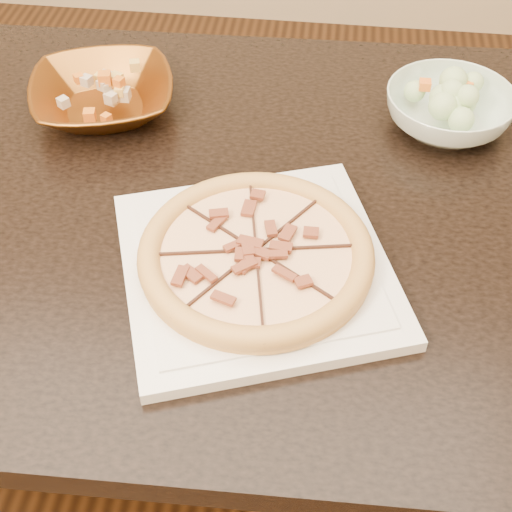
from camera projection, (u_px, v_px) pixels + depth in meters
The scene contains 8 objects.
floor at pixel (157, 484), 1.52m from camera, with size 4.00×4.00×0.02m, color #3D2210.
dining_table at pixel (204, 243), 1.10m from camera, with size 1.41×0.93×0.75m.
plate at pixel (256, 267), 0.91m from camera, with size 0.42×0.42×0.02m.
pizza at pixel (256, 254), 0.89m from camera, with size 0.30×0.30×0.03m.
bronze_bowl at pixel (103, 96), 1.14m from camera, with size 0.23×0.23×0.06m, color brown.
mixed_dish at pixel (98, 73), 1.11m from camera, with size 0.10×0.11×0.03m.
salad_bowl at pixel (448, 110), 1.11m from camera, with size 0.20×0.20×0.06m, color silver.
salad at pixel (453, 83), 1.07m from camera, with size 0.08×0.10×0.04m.
Camera 1 is at (0.30, -0.66, 1.43)m, focal length 50.00 mm.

